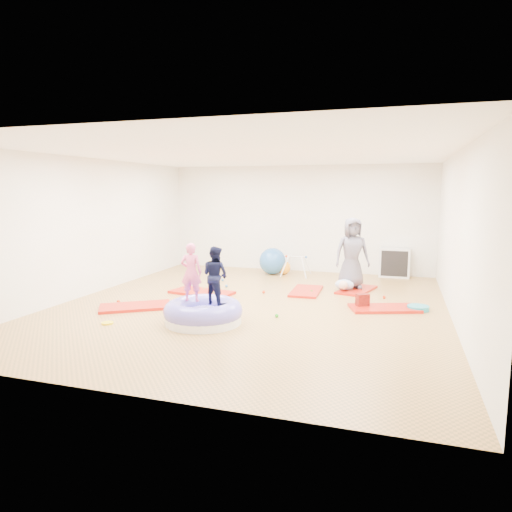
% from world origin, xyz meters
% --- Properties ---
extents(room, '(7.01, 8.01, 2.81)m').
position_xyz_m(room, '(0.00, 0.00, 1.40)').
color(room, '#B58340').
rests_on(room, ground).
extents(gym_mat_front_left, '(1.41, 1.23, 0.05)m').
position_xyz_m(gym_mat_front_left, '(-1.97, -0.82, 0.03)').
color(gym_mat_front_left, '#B42A19').
rests_on(gym_mat_front_left, ground).
extents(gym_mat_mid_left, '(1.39, 0.87, 0.05)m').
position_xyz_m(gym_mat_mid_left, '(-1.30, 0.64, 0.03)').
color(gym_mat_mid_left, '#B42A19').
rests_on(gym_mat_mid_left, ground).
extents(gym_mat_center_back, '(0.62, 1.18, 0.05)m').
position_xyz_m(gym_mat_center_back, '(0.76, 1.43, 0.02)').
color(gym_mat_center_back, '#B42A19').
rests_on(gym_mat_center_back, ground).
extents(gym_mat_right, '(1.34, 0.97, 0.05)m').
position_xyz_m(gym_mat_right, '(2.40, 0.44, 0.03)').
color(gym_mat_right, '#B42A19').
rests_on(gym_mat_right, ground).
extents(gym_mat_rear_right, '(0.84, 1.24, 0.05)m').
position_xyz_m(gym_mat_rear_right, '(1.77, 1.89, 0.02)').
color(gym_mat_rear_right, '#B42A19').
rests_on(gym_mat_rear_right, ground).
extents(inflatable_cushion, '(1.29, 1.29, 0.41)m').
position_xyz_m(inflatable_cushion, '(-0.39, -1.31, 0.16)').
color(inflatable_cushion, white).
rests_on(inflatable_cushion, ground).
extents(child_pink, '(0.39, 0.29, 0.97)m').
position_xyz_m(child_pink, '(-0.64, -1.21, 0.86)').
color(child_pink, '#FC5F95').
rests_on(child_pink, inflatable_cushion).
extents(child_navy, '(0.55, 0.49, 0.94)m').
position_xyz_m(child_navy, '(-0.19, -1.27, 0.84)').
color(child_navy, black).
rests_on(child_navy, inflatable_cushion).
extents(adult_caregiver, '(0.88, 0.74, 1.53)m').
position_xyz_m(adult_caregiver, '(1.64, 1.97, 0.81)').
color(adult_caregiver, '#53505F').
rests_on(adult_caregiver, gym_mat_rear_right).
extents(infant, '(0.39, 0.40, 0.23)m').
position_xyz_m(infant, '(1.53, 1.66, 0.17)').
color(infant, '#A6BBDC').
rests_on(infant, gym_mat_rear_right).
extents(ball_pit_balls, '(4.91, 2.97, 0.06)m').
position_xyz_m(ball_pit_balls, '(-0.34, 0.64, 0.03)').
color(ball_pit_balls, '#229914').
rests_on(ball_pit_balls, ground).
extents(exercise_ball_blue, '(0.68, 0.68, 0.68)m').
position_xyz_m(exercise_ball_blue, '(-0.49, 3.25, 0.34)').
color(exercise_ball_blue, '#265AA0').
rests_on(exercise_ball_blue, ground).
extents(exercise_ball_orange, '(0.35, 0.35, 0.35)m').
position_xyz_m(exercise_ball_orange, '(-0.21, 3.33, 0.18)').
color(exercise_ball_orange, orange).
rests_on(exercise_ball_orange, ground).
extents(infant_play_gym, '(0.68, 0.65, 0.52)m').
position_xyz_m(infant_play_gym, '(0.16, 3.12, 0.35)').
color(infant_play_gym, silver).
rests_on(infant_play_gym, ground).
extents(cube_shelf, '(0.73, 0.36, 0.73)m').
position_xyz_m(cube_shelf, '(2.51, 3.79, 0.37)').
color(cube_shelf, silver).
rests_on(cube_shelf, ground).
extents(balance_disc, '(0.38, 0.38, 0.09)m').
position_xyz_m(balance_disc, '(2.98, 0.58, 0.04)').
color(balance_disc, teal).
rests_on(balance_disc, ground).
extents(backpack, '(0.27, 0.24, 0.26)m').
position_xyz_m(backpack, '(2.01, 0.45, 0.13)').
color(backpack, red).
rests_on(backpack, ground).
extents(yellow_toy, '(0.19, 0.19, 0.03)m').
position_xyz_m(yellow_toy, '(-1.85, -1.84, 0.01)').
color(yellow_toy, '#F1D700').
rests_on(yellow_toy, ground).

